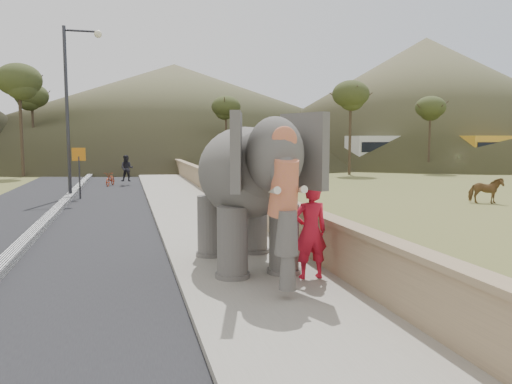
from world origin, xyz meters
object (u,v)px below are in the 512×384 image
(cow, at_px, (486,190))
(elephant_and_man, at_px, (246,193))
(lamppost, at_px, (73,95))
(motorcyclist, at_px, (119,174))

(cow, bearing_deg, elephant_and_man, 152.83)
(lamppost, height_order, motorcyclist, lamppost)
(elephant_and_man, bearing_deg, motorcyclist, 97.75)
(elephant_and_man, distance_m, motorcyclist, 21.04)
(lamppost, bearing_deg, motorcyclist, 72.26)
(lamppost, xyz_separation_m, cow, (17.45, -6.73, -4.30))
(lamppost, relative_size, cow, 5.87)
(motorcyclist, bearing_deg, elephant_and_man, -82.25)
(cow, distance_m, elephant_and_man, 15.21)
(cow, bearing_deg, lamppost, 98.85)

